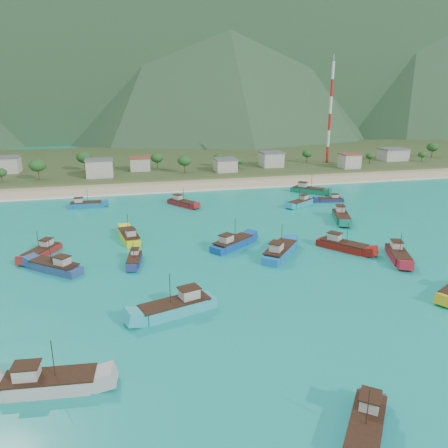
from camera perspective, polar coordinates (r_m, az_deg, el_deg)
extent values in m
plane|color=#0D968E|center=(89.29, -1.26, -5.40)|extent=(600.00, 600.00, 0.00)
cube|color=beige|center=(164.19, -7.26, 4.88)|extent=(400.00, 18.00, 1.20)
cube|color=#385123|center=(223.97, -9.11, 8.01)|extent=(400.00, 110.00, 2.40)
cube|color=white|center=(154.97, -6.85, 4.17)|extent=(400.00, 2.50, 0.08)
cube|color=#385942|center=(504.34, 2.48, 24.45)|extent=(1100.00, 160.00, 200.00)
cube|color=#284C2D|center=(383.53, -18.38, 22.30)|extent=(800.00, 160.00, 150.00)
cone|color=#284C2D|center=(391.86, -2.37, 24.42)|extent=(280.00, 280.00, 170.00)
cone|color=#284C2D|center=(476.51, 24.39, 24.15)|extent=(280.00, 280.00, 210.00)
cube|color=beige|center=(202.67, -26.18, 6.93)|extent=(7.70, 8.41, 6.24)
cube|color=beige|center=(179.43, -15.93, 6.98)|extent=(10.09, 7.83, 6.60)
cube|color=beige|center=(190.53, -10.93, 7.67)|extent=(8.15, 6.80, 5.27)
cube|color=beige|center=(185.30, 0.19, 7.67)|extent=(8.54, 8.62, 4.95)
cube|color=beige|center=(198.31, 6.19, 8.36)|extent=(9.14, 8.81, 6.15)
cube|color=beige|center=(201.14, 16.09, 7.88)|extent=(7.67, 6.83, 5.84)
cube|color=beige|center=(231.11, 21.22, 8.43)|extent=(12.41, 8.88, 5.32)
cylinder|color=red|center=(213.70, 13.34, 8.81)|extent=(1.20, 1.20, 7.51)
cylinder|color=white|center=(212.82, 13.48, 10.81)|extent=(1.20, 1.20, 7.51)
cylinder|color=red|center=(212.21, 13.62, 12.82)|extent=(1.20, 1.20, 7.51)
cylinder|color=white|center=(211.86, 13.77, 14.84)|extent=(1.20, 1.20, 7.51)
cylinder|color=red|center=(211.78, 13.91, 16.87)|extent=(1.20, 1.20, 7.51)
cylinder|color=white|center=(211.97, 14.06, 18.90)|extent=(1.20, 1.20, 7.51)
cube|color=maroon|center=(99.21, 21.79, -3.96)|extent=(7.06, 11.39, 1.99)
cube|color=beige|center=(100.67, 21.61, -2.55)|extent=(2.79, 3.06, 1.62)
cylinder|color=#382114|center=(97.60, 22.08, -2.31)|extent=(0.12, 0.12, 4.49)
cube|color=maroon|center=(102.01, -22.74, -3.55)|extent=(7.59, 10.46, 1.87)
cube|color=beige|center=(103.02, -22.15, -2.29)|extent=(2.77, 2.95, 1.52)
cylinder|color=#382114|center=(100.62, -23.14, -2.04)|extent=(0.12, 0.12, 4.20)
cube|color=#1870B8|center=(94.70, 7.33, -3.72)|extent=(10.94, 12.12, 2.30)
cube|color=beige|center=(91.68, 6.86, -3.02)|extent=(3.62, 3.69, 1.87)
cylinder|color=#382114|center=(94.10, 7.56, -1.45)|extent=(0.12, 0.12, 5.17)
cube|color=navy|center=(51.79, 18.01, -24.17)|extent=(9.02, 10.27, 1.93)
cube|color=beige|center=(52.39, 18.52, -21.21)|extent=(3.02, 3.10, 1.57)
cylinder|color=#382114|center=(49.35, 18.27, -21.85)|extent=(0.12, 0.12, 4.34)
cube|color=yellow|center=(106.40, -12.28, -1.71)|extent=(4.99, 11.61, 2.04)
cube|color=beige|center=(103.68, -12.11, -1.12)|extent=(2.42, 2.84, 1.66)
cylinder|color=#382114|center=(106.02, -12.46, 0.09)|extent=(0.12, 0.12, 4.59)
cube|color=#30AFBA|center=(71.09, -6.42, -11.00)|extent=(13.20, 7.28, 2.30)
cube|color=beige|center=(71.11, -4.56, -9.05)|extent=(3.43, 3.06, 1.87)
cylinder|color=#382114|center=(69.17, -7.07, -8.40)|extent=(0.12, 0.12, 5.18)
cube|color=#117158|center=(123.77, 15.05, 0.76)|extent=(7.25, 12.30, 2.15)
cube|color=beige|center=(125.57, 14.95, 1.92)|extent=(2.94, 3.26, 1.75)
cylinder|color=#382114|center=(122.24, 15.22, 2.24)|extent=(0.12, 0.12, 4.83)
cube|color=#1EA2B7|center=(137.48, 9.90, 2.62)|extent=(10.08, 8.15, 1.84)
cube|color=beige|center=(138.80, 10.40, 3.44)|extent=(2.95, 2.83, 1.50)
cylinder|color=#382114|center=(136.31, 9.83, 3.79)|extent=(0.12, 0.12, 4.15)
cube|color=navy|center=(144.33, 13.59, 3.01)|extent=(8.69, 3.84, 1.53)
cube|color=beige|center=(144.55, 14.28, 3.54)|extent=(2.14, 1.83, 1.24)
cylinder|color=#382114|center=(143.63, 13.48, 3.97)|extent=(0.12, 0.12, 3.43)
cube|color=navy|center=(92.29, -11.63, -4.76)|extent=(3.76, 8.64, 1.52)
cube|color=beige|center=(93.38, -11.56, -3.59)|extent=(1.81, 2.12, 1.23)
cylinder|color=#382114|center=(90.98, -11.75, -3.43)|extent=(0.12, 0.12, 3.42)
cube|color=navy|center=(92.46, -21.28, -5.38)|extent=(11.06, 10.03, 2.10)
cube|color=beige|center=(90.13, -20.38, -4.55)|extent=(3.37, 3.31, 1.71)
cylinder|color=#382114|center=(91.75, -21.79, -3.32)|extent=(0.12, 0.12, 4.73)
cube|color=maroon|center=(135.83, -5.45, 2.63)|extent=(8.37, 10.44, 1.90)
cube|color=beige|center=(136.98, -6.07, 3.48)|extent=(2.91, 3.04, 1.55)
cylinder|color=#382114|center=(134.67, -5.32, 3.87)|extent=(0.12, 0.12, 4.28)
cube|color=#106747|center=(155.15, 11.06, 4.25)|extent=(11.12, 10.71, 2.17)
cube|color=beige|center=(155.50, 10.25, 5.06)|extent=(3.47, 3.45, 1.76)
cylinder|color=#382114|center=(154.23, 11.37, 5.49)|extent=(0.12, 0.12, 4.88)
cube|color=#17699A|center=(140.04, -17.55, 2.34)|extent=(10.16, 3.05, 1.85)
cube|color=beige|center=(139.81, -18.45, 2.94)|extent=(2.32, 1.87, 1.50)
cylinder|color=#382114|center=(139.31, -17.42, 3.55)|extent=(0.12, 0.12, 4.15)
cube|color=beige|center=(58.71, -21.73, -18.94)|extent=(12.18, 4.67, 2.16)
cube|color=beige|center=(58.27, -24.37, -17.25)|extent=(2.90, 2.43, 1.76)
cylinder|color=#382114|center=(56.63, -21.44, -16.06)|extent=(0.12, 0.12, 4.86)
cube|color=#114AA3|center=(99.14, 1.21, -2.67)|extent=(11.54, 9.71, 2.14)
cube|color=beige|center=(96.75, 0.32, -1.96)|extent=(3.42, 3.31, 1.73)
cylinder|color=#382114|center=(98.53, 1.47, -0.67)|extent=(0.12, 0.12, 4.80)
cube|color=maroon|center=(101.12, 15.36, -2.92)|extent=(9.54, 11.22, 2.08)
cube|color=beige|center=(101.42, 14.24, -1.64)|extent=(3.24, 3.34, 1.69)
cylinder|color=#382114|center=(99.81, 15.84, -1.16)|extent=(0.12, 0.12, 4.69)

